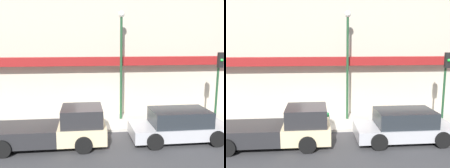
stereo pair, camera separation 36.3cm
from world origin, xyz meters
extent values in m
plane|color=#38383A|center=(0.00, 0.00, 0.00)|extent=(80.00, 80.00, 0.00)
cube|color=#B7B2A8|center=(0.00, 1.46, 0.07)|extent=(36.00, 2.92, 0.15)
cube|color=#BCB29E|center=(0.00, 4.42, 5.23)|extent=(19.80, 3.00, 10.47)
cube|color=maroon|center=(0.00, 2.62, 3.49)|extent=(18.22, 0.60, 0.50)
cube|color=beige|center=(-0.92, -1.36, 0.60)|extent=(2.11, 1.93, 0.73)
cube|color=#262628|center=(-0.92, -1.36, 1.37)|extent=(1.79, 1.77, 0.79)
cube|color=#262628|center=(-3.55, -1.36, 0.60)|extent=(3.17, 1.93, 0.73)
cylinder|color=black|center=(-0.86, -0.40, 0.37)|extent=(0.74, 0.22, 0.74)
cylinder|color=black|center=(-0.86, -2.33, 0.37)|extent=(0.74, 0.22, 0.74)
cylinder|color=black|center=(-4.13, -0.40, 0.37)|extent=(0.74, 0.22, 0.74)
cylinder|color=black|center=(-4.13, -2.33, 0.37)|extent=(0.74, 0.22, 0.74)
cube|color=#ADADB2|center=(3.64, -1.36, 0.50)|extent=(4.61, 1.90, 0.56)
cube|color=#23282D|center=(3.64, -1.36, 1.14)|extent=(2.67, 1.71, 0.72)
cylinder|color=black|center=(5.07, -0.42, 0.37)|extent=(0.74, 0.22, 0.74)
cylinder|color=black|center=(5.07, -2.31, 0.37)|extent=(0.74, 0.22, 0.74)
cylinder|color=black|center=(2.22, -0.42, 0.37)|extent=(0.74, 0.22, 0.74)
cylinder|color=black|center=(2.22, -2.31, 0.37)|extent=(0.74, 0.22, 0.74)
cylinder|color=#196633|center=(0.15, 0.93, 0.40)|extent=(0.20, 0.20, 0.51)
sphere|color=#196633|center=(0.15, 0.93, 0.73)|extent=(0.19, 0.19, 0.19)
cylinder|color=#1E4728|center=(1.34, 1.83, 3.06)|extent=(0.14, 0.14, 5.83)
sphere|color=silver|center=(1.34, 1.83, 6.15)|extent=(0.36, 0.36, 0.36)
cylinder|color=#1E4728|center=(6.41, 0.36, 2.12)|extent=(0.12, 0.12, 3.94)
cube|color=black|center=(6.41, 0.20, 3.69)|extent=(0.28, 0.20, 0.80)
sphere|color=green|center=(6.41, 0.08, 3.69)|extent=(0.16, 0.16, 0.16)
camera|label=1|loc=(-0.82, -12.25, 4.63)|focal=40.00mm
camera|label=2|loc=(-0.46, -12.28, 4.63)|focal=40.00mm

